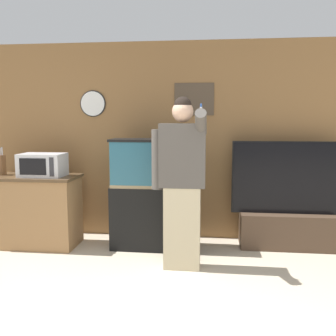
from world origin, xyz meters
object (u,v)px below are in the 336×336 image
person_standing (181,181)px  aquarium_on_stand (154,194)px  counter_island (30,210)px  microwave (43,165)px  knife_block (0,164)px  tv_on_stand (287,217)px

person_standing → aquarium_on_stand: bearing=122.2°
counter_island → microwave: microwave is taller
knife_block → tv_on_stand: size_ratio=0.26×
microwave → aquarium_on_stand: bearing=4.8°
knife_block → person_standing: person_standing is taller
counter_island → person_standing: 2.09m
counter_island → tv_on_stand: 3.23m
microwave → tv_on_stand: bearing=5.7°
knife_block → counter_island: bearing=-3.8°
tv_on_stand → person_standing: 1.59m
counter_island → knife_block: (-0.39, 0.03, 0.58)m
tv_on_stand → counter_island: bearing=-175.2°
aquarium_on_stand → tv_on_stand: 1.68m
microwave → aquarium_on_stand: 1.42m
counter_island → person_standing: person_standing is taller
counter_island → microwave: 0.62m
person_standing → microwave: bearing=164.3°
counter_island → aquarium_on_stand: aquarium_on_stand is taller
microwave → knife_block: knife_block is taller
counter_island → knife_block: bearing=176.2°
knife_block → aquarium_on_stand: aquarium_on_stand is taller
tv_on_stand → knife_block: bearing=-176.2°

